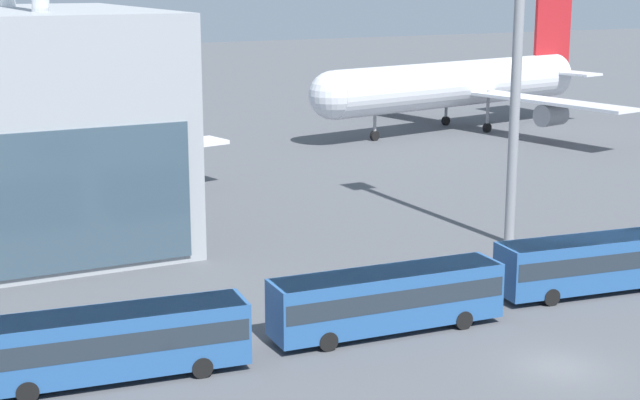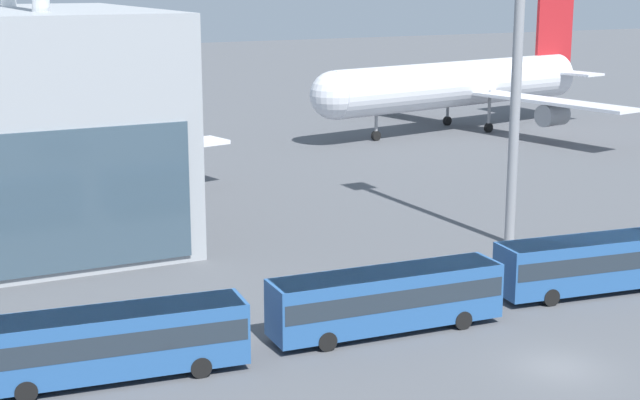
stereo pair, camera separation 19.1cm
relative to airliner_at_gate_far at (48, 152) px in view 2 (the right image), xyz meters
name	(u,v)px [view 2 (the right image)]	position (x,y,z in m)	size (l,w,h in m)	color
ground_plane	(558,367)	(14.69, -42.93, -4.64)	(440.00, 440.00, 0.00)	#515459
airliner_at_gate_far	(48,152)	(0.00, 0.00, 0.00)	(32.51, 35.39, 14.57)	white
airliner_parked_remote	(463,83)	(52.78, 19.49, 0.88)	(42.76, 45.89, 15.61)	silver
shuttle_bus_1	(110,340)	(-4.55, -34.77, -2.71)	(12.74, 4.03, 3.29)	#285693
shuttle_bus_2	(387,297)	(9.82, -35.18, -2.71)	(12.67, 3.44, 3.29)	#285693
shuttle_bus_3	(598,260)	(24.20, -35.10, -2.71)	(12.76, 4.17, 3.29)	#285693
floodlight_mast	(520,3)	(26.28, -24.13, 11.69)	(2.28, 2.28, 28.04)	gray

